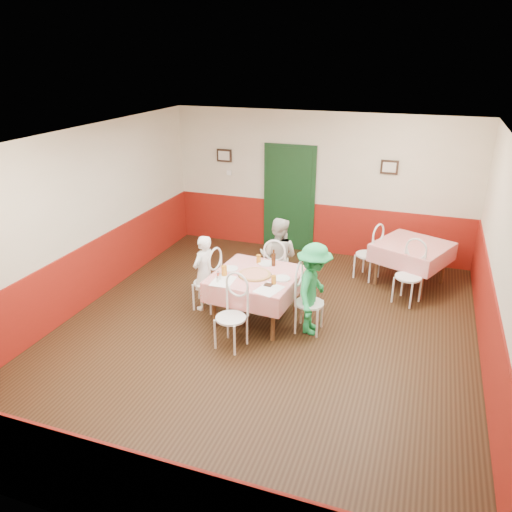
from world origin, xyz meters
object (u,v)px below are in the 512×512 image
(glass_b, at_px, (274,280))
(wallet, at_px, (268,285))
(pizza, at_px, (255,274))
(diner_left, at_px, (204,273))
(glass_c, at_px, (259,259))
(chair_second_b, at_px, (408,277))
(second_table, at_px, (410,264))
(chair_second_a, at_px, (368,255))
(diner_right, at_px, (313,289))
(chair_right, at_px, (309,303))
(beer_bottle, at_px, (274,258))
(chair_far, at_px, (277,271))
(main_table, at_px, (256,297))
(diner_far, at_px, (278,257))
(glass_a, at_px, (224,271))
(chair_left, at_px, (207,283))
(chair_near, at_px, (231,318))

(glass_b, relative_size, wallet, 1.20)
(pizza, xyz_separation_m, diner_left, (-0.90, 0.12, -0.16))
(glass_c, bearing_deg, chair_second_b, 22.47)
(second_table, height_order, chair_second_a, chair_second_a)
(diner_left, relative_size, diner_right, 0.89)
(diner_right, bearing_deg, second_table, -29.47)
(chair_right, xyz_separation_m, beer_bottle, (-0.70, 0.45, 0.43))
(chair_far, height_order, diner_right, diner_right)
(chair_right, bearing_deg, second_table, -30.68)
(pizza, relative_size, glass_c, 3.68)
(chair_second_b, bearing_deg, diner_left, -133.94)
(main_table, relative_size, diner_far, 0.89)
(glass_a, bearing_deg, diner_far, 65.65)
(main_table, xyz_separation_m, chair_right, (0.85, -0.07, 0.08))
(pizza, bearing_deg, chair_far, 85.61)
(wallet, bearing_deg, main_table, 137.75)
(second_table, bearing_deg, glass_a, -138.23)
(second_table, bearing_deg, wallet, -127.50)
(chair_far, distance_m, glass_c, 0.60)
(glass_b, distance_m, wallet, 0.11)
(main_table, distance_m, chair_second_a, 2.51)
(chair_right, height_order, glass_c, chair_right)
(chair_right, height_order, diner_left, diner_left)
(main_table, bearing_deg, chair_left, 175.39)
(main_table, distance_m, diner_far, 0.95)
(chair_left, distance_m, chair_far, 1.20)
(main_table, distance_m, wallet, 0.59)
(glass_a, distance_m, diner_right, 1.34)
(chair_right, height_order, chair_near, same)
(glass_b, bearing_deg, second_table, 52.47)
(main_table, xyz_separation_m, glass_c, (-0.10, 0.41, 0.45))
(diner_left, bearing_deg, chair_second_b, 127.84)
(chair_near, bearing_deg, glass_b, 66.65)
(second_table, xyz_separation_m, diner_right, (-1.24, -2.16, 0.31))
(chair_left, height_order, glass_c, chair_left)
(pizza, distance_m, beer_bottle, 0.47)
(chair_second_b, distance_m, diner_right, 1.90)
(pizza, height_order, wallet, pizza)
(chair_far, height_order, glass_c, chair_far)
(main_table, relative_size, chair_second_a, 1.36)
(main_table, distance_m, chair_near, 0.85)
(pizza, relative_size, wallet, 4.36)
(chair_second_a, height_order, diner_right, diner_right)
(pizza, xyz_separation_m, glass_b, (0.35, -0.19, 0.05))
(beer_bottle, xyz_separation_m, diner_left, (-1.05, -0.31, -0.27))
(wallet, relative_size, diner_far, 0.08)
(diner_far, bearing_deg, diner_right, 132.27)
(beer_bottle, bearing_deg, chair_left, -162.35)
(chair_second_a, bearing_deg, diner_far, -24.46)
(diner_right, bearing_deg, glass_a, 96.17)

